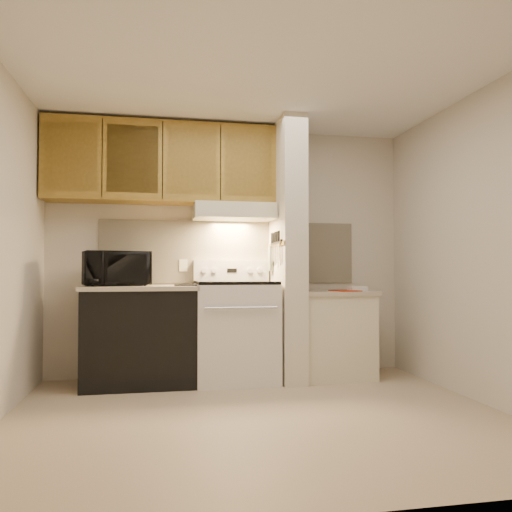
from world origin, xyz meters
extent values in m
plane|color=tan|center=(0.00, 0.00, 0.00)|extent=(3.60, 3.60, 0.00)
plane|color=white|center=(0.00, 0.00, 2.50)|extent=(3.60, 3.60, 0.00)
cube|color=beige|center=(0.00, 1.50, 1.25)|extent=(3.60, 2.50, 0.02)
cube|color=beige|center=(1.80, 0.00, 1.25)|extent=(0.02, 3.00, 2.50)
cube|color=beige|center=(0.00, 1.49, 1.24)|extent=(2.60, 0.02, 0.63)
cube|color=silver|center=(0.00, 1.16, 0.46)|extent=(0.76, 0.65, 0.92)
cube|color=black|center=(0.00, 0.84, 0.50)|extent=(0.50, 0.01, 0.30)
cylinder|color=silver|center=(0.00, 0.80, 0.72)|extent=(0.65, 0.02, 0.02)
cube|color=black|center=(0.00, 1.16, 0.94)|extent=(0.74, 0.64, 0.03)
cube|color=silver|center=(0.00, 1.44, 1.05)|extent=(0.76, 0.08, 0.20)
cube|color=black|center=(0.00, 1.40, 1.05)|extent=(0.10, 0.01, 0.04)
cylinder|color=silver|center=(-0.28, 1.40, 1.05)|extent=(0.05, 0.02, 0.05)
cylinder|color=silver|center=(-0.18, 1.40, 1.05)|extent=(0.05, 0.02, 0.05)
cylinder|color=silver|center=(0.18, 1.40, 1.05)|extent=(0.05, 0.02, 0.05)
cylinder|color=silver|center=(0.28, 1.40, 1.05)|extent=(0.05, 0.02, 0.05)
cube|color=black|center=(-0.88, 1.17, 0.43)|extent=(1.00, 0.63, 0.87)
cube|color=#B4A994|center=(-0.88, 1.17, 0.89)|extent=(1.04, 0.67, 0.04)
cube|color=black|center=(-0.48, 0.97, 0.92)|extent=(0.20, 0.07, 0.01)
cylinder|color=#266154|center=(-1.23, 1.39, 0.96)|extent=(0.10, 0.10, 0.11)
cube|color=beige|center=(-0.48, 1.48, 1.10)|extent=(0.08, 0.01, 0.12)
imported|color=black|center=(-1.10, 1.15, 1.07)|extent=(0.65, 0.52, 0.31)
cube|color=beige|center=(0.51, 1.15, 1.25)|extent=(0.22, 0.70, 2.50)
cube|color=olive|center=(0.39, 1.15, 1.30)|extent=(0.01, 0.70, 0.04)
cube|color=black|center=(0.39, 1.10, 1.32)|extent=(0.02, 0.42, 0.04)
cube|color=silver|center=(0.38, 0.94, 1.22)|extent=(0.01, 0.03, 0.16)
cylinder|color=black|center=(0.38, 0.95, 1.37)|extent=(0.02, 0.02, 0.10)
cube|color=silver|center=(0.38, 1.01, 1.21)|extent=(0.01, 0.04, 0.18)
cylinder|color=black|center=(0.38, 1.02, 1.37)|extent=(0.02, 0.02, 0.10)
cube|color=silver|center=(0.38, 1.09, 1.20)|extent=(0.01, 0.04, 0.20)
cylinder|color=black|center=(0.38, 1.10, 1.37)|extent=(0.02, 0.02, 0.10)
cube|color=silver|center=(0.38, 1.18, 1.22)|extent=(0.01, 0.04, 0.16)
cylinder|color=black|center=(0.38, 1.19, 1.37)|extent=(0.02, 0.02, 0.10)
cube|color=silver|center=(0.38, 1.26, 1.21)|extent=(0.01, 0.04, 0.18)
cylinder|color=black|center=(0.38, 1.25, 1.37)|extent=(0.02, 0.02, 0.10)
cube|color=slate|center=(0.38, 1.32, 1.17)|extent=(0.03, 0.10, 0.25)
cube|color=beige|center=(0.97, 1.15, 0.40)|extent=(0.70, 0.60, 0.81)
cube|color=#B4A994|center=(0.97, 1.15, 0.83)|extent=(0.74, 0.64, 0.04)
cube|color=#AC2B0F|center=(1.04, 1.00, 0.85)|extent=(0.27, 0.32, 0.01)
cube|color=white|center=(1.19, 1.05, 0.87)|extent=(0.18, 0.12, 0.04)
cube|color=beige|center=(0.00, 1.28, 1.62)|extent=(0.78, 0.44, 0.15)
cube|color=beige|center=(0.00, 1.07, 1.58)|extent=(0.78, 0.04, 0.06)
cube|color=olive|center=(-0.69, 1.32, 2.08)|extent=(2.18, 0.33, 0.77)
cube|color=olive|center=(-1.51, 1.17, 2.08)|extent=(0.46, 0.01, 0.63)
cube|color=black|center=(-1.23, 1.16, 2.08)|extent=(0.01, 0.01, 0.73)
cube|color=olive|center=(-0.96, 1.17, 2.08)|extent=(0.46, 0.01, 0.63)
cube|color=black|center=(-0.69, 1.16, 2.08)|extent=(0.01, 0.01, 0.73)
cube|color=olive|center=(-0.42, 1.17, 2.08)|extent=(0.46, 0.01, 0.63)
cube|color=black|center=(-0.14, 1.16, 2.08)|extent=(0.01, 0.01, 0.73)
cube|color=olive|center=(0.13, 1.17, 2.08)|extent=(0.46, 0.01, 0.63)
camera|label=1|loc=(-0.69, -3.56, 1.05)|focal=35.00mm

